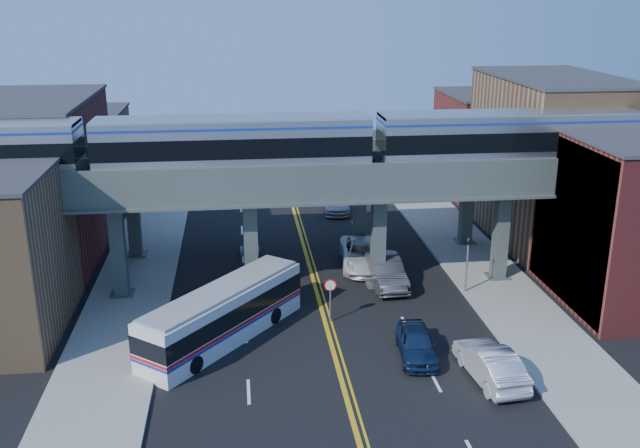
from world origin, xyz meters
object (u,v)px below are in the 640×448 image
object	(u,v)px
transit_train	(234,145)
car_lane_b	(385,271)
car_lane_a	(417,343)
car_lane_d	(336,202)
traffic_signal	(467,259)
transit_bus	(223,315)
car_parked_curb	(490,363)
stop_sign	(330,293)
car_lane_c	(363,254)

from	to	relation	value
transit_train	car_lane_b	bearing A→B (deg)	-0.19
car_lane_a	car_lane_d	xyz separation A→B (m)	(-0.54, 25.97, -0.01)
traffic_signal	car_lane_d	size ratio (longest dim) A/B	0.78
car_lane_a	car_lane_b	distance (m)	9.59
traffic_signal	car_lane_d	xyz separation A→B (m)	(-5.57, 18.35, -1.54)
transit_train	car_lane_d	size ratio (longest dim) A/B	9.51
traffic_signal	car_lane_d	bearing A→B (deg)	106.89
transit_train	transit_bus	distance (m)	10.27
transit_train	car_lane_a	size ratio (longest dim) A/B	10.97
car_lane_d	transit_bus	bearing A→B (deg)	-107.31
car_lane_a	car_parked_curb	size ratio (longest dim) A/B	0.87
car_parked_curb	stop_sign	bearing A→B (deg)	-52.41
stop_sign	car_parked_curb	world-z (taller)	stop_sign
traffic_signal	car_lane_a	size ratio (longest dim) A/B	0.91
car_lane_c	car_parked_curb	xyz separation A→B (m)	(3.49, -15.42, -0.04)
car_lane_d	car_lane_a	bearing A→B (deg)	-83.95
car_parked_curb	car_lane_c	bearing A→B (deg)	-83.21
car_lane_d	transit_train	bearing A→B (deg)	-112.46
car_lane_a	car_lane_d	distance (m)	25.97
transit_bus	car_lane_d	xyz separation A→B (m)	(9.31, 22.85, -0.71)
traffic_signal	car_lane_d	world-z (taller)	traffic_signal
stop_sign	traffic_signal	size ratio (longest dim) A/B	0.64
car_lane_b	traffic_signal	bearing A→B (deg)	-24.55
traffic_signal	transit_bus	distance (m)	15.57
car_lane_c	car_parked_curb	bearing A→B (deg)	-72.28
transit_train	car_lane_d	xyz separation A→B (m)	(8.45, 16.35, -8.61)
car_lane_b	car_lane_c	bearing A→B (deg)	102.82
transit_train	car_parked_curb	world-z (taller)	transit_train
stop_sign	traffic_signal	world-z (taller)	traffic_signal
traffic_signal	car_lane_c	size ratio (longest dim) A/B	0.64
transit_bus	car_parked_curb	xyz separation A→B (m)	(12.84, -5.71, -0.61)
car_lane_a	car_lane_d	size ratio (longest dim) A/B	0.87
car_lane_a	car_lane_c	world-z (taller)	car_lane_c
stop_sign	car_lane_d	distance (m)	21.63
transit_train	stop_sign	size ratio (longest dim) A/B	18.90
transit_train	traffic_signal	distance (m)	15.83
traffic_signal	transit_bus	bearing A→B (deg)	-163.18
traffic_signal	car_lane_c	bearing A→B (deg)	136.71
car_lane_b	car_parked_curb	xyz separation A→B (m)	(2.65, -12.18, -0.06)
traffic_signal	car_lane_a	distance (m)	9.25
traffic_signal	car_lane_a	xyz separation A→B (m)	(-5.04, -7.61, -1.53)
traffic_signal	transit_bus	xyz separation A→B (m)	(-14.88, -4.50, -0.84)
transit_train	car_parked_curb	bearing A→B (deg)	-45.54
stop_sign	traffic_signal	bearing A→B (deg)	18.63
traffic_signal	car_lane_b	bearing A→B (deg)	157.23
car_lane_d	stop_sign	bearing A→B (deg)	-93.99
car_lane_a	traffic_signal	bearing A→B (deg)	61.93
transit_train	traffic_signal	world-z (taller)	transit_train
traffic_signal	car_parked_curb	bearing A→B (deg)	-101.32
stop_sign	car_lane_a	distance (m)	6.10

